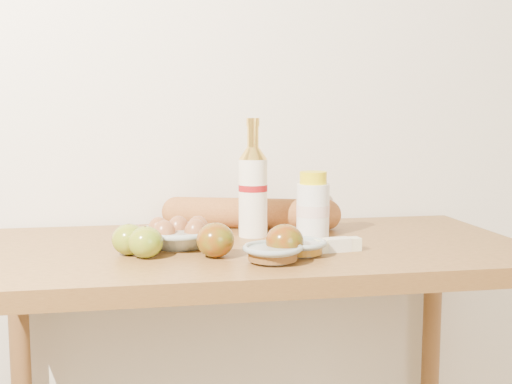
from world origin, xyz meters
TOP-DOWN VIEW (x-y plane):
  - back_wall at (0.00, 1.51)m, footprint 3.50×0.02m
  - table at (0.00, 1.18)m, footprint 1.20×0.60m
  - bourbon_bottle at (0.01, 1.27)m, footprint 0.08×0.08m
  - cream_bottle at (0.15, 1.24)m, footprint 0.08×0.08m
  - egg_bowl at (-0.16, 1.19)m, footprint 0.18×0.18m
  - baguette at (0.03, 1.38)m, footprint 0.46×0.21m
  - apple_yellowgreen at (-0.24, 1.09)m, footprint 0.09×0.09m
  - apple_redgreen_front at (-0.10, 1.07)m, footprint 0.08×0.08m
  - apple_redgreen_right at (0.04, 1.03)m, footprint 0.08×0.08m
  - sugar_bowl at (0.01, 1.00)m, footprint 0.12×0.12m
  - syrup_bowl at (0.08, 1.06)m, footprint 0.14×0.14m
  - butter_stick at (0.16, 1.08)m, footprint 0.10×0.04m
  - apple_extra at (-0.27, 1.12)m, footprint 0.09×0.09m

SIDE VIEW (x-z plane):
  - table at x=0.00m, z-range 0.33..1.23m
  - butter_stick at x=0.16m, z-range 0.90..0.93m
  - syrup_bowl at x=0.08m, z-range 0.90..0.93m
  - sugar_bowl at x=0.01m, z-range 0.90..0.93m
  - egg_bowl at x=-0.16m, z-range 0.89..0.96m
  - apple_yellowgreen at x=-0.24m, z-range 0.90..0.96m
  - apple_extra at x=-0.27m, z-range 0.90..0.96m
  - apple_redgreen_right at x=0.04m, z-range 0.90..0.97m
  - apple_redgreen_front at x=-0.10m, z-range 0.90..0.97m
  - baguette at x=0.03m, z-range 0.90..0.98m
  - cream_bottle at x=0.15m, z-range 0.89..1.05m
  - bourbon_bottle at x=0.01m, z-range 0.87..1.15m
  - back_wall at x=0.00m, z-range 0.00..2.60m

